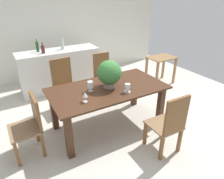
{
  "coord_description": "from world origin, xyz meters",
  "views": [
    {
      "loc": [
        -1.44,
        -2.91,
        2.21
      ],
      "look_at": [
        0.06,
        -0.3,
        0.73
      ],
      "focal_mm": 32.11,
      "sensor_mm": 36.0,
      "label": 1
    }
  ],
  "objects_px": {
    "chair_near_right": "(170,123)",
    "wine_glass": "(85,95)",
    "side_table": "(161,63)",
    "crystal_vase_left": "(127,88)",
    "flower_centerpiece": "(109,73)",
    "wine_bottle_dark": "(43,49)",
    "crystal_vase_right": "(90,85)",
    "dining_table": "(108,95)",
    "chair_far_right": "(103,75)",
    "wine_bottle_amber": "(62,44)",
    "crystal_vase_center_near": "(113,72)",
    "wine_bottle_tall": "(37,47)",
    "chair_head_end": "(31,123)",
    "kitchen_counter": "(60,70)",
    "chair_far_left": "(64,83)"
  },
  "relations": [
    {
      "from": "chair_far_right",
      "to": "side_table",
      "type": "xyz_separation_m",
      "value": [
        1.67,
        -0.03,
        -0.01
      ]
    },
    {
      "from": "chair_near_right",
      "to": "crystal_vase_left",
      "type": "height_order",
      "value": "chair_near_right"
    },
    {
      "from": "chair_far_right",
      "to": "wine_bottle_amber",
      "type": "xyz_separation_m",
      "value": [
        -0.56,
        0.97,
        0.55
      ]
    },
    {
      "from": "dining_table",
      "to": "chair_head_end",
      "type": "height_order",
      "value": "chair_head_end"
    },
    {
      "from": "chair_far_left",
      "to": "chair_near_right",
      "type": "distance_m",
      "value": 2.23
    },
    {
      "from": "crystal_vase_center_near",
      "to": "chair_head_end",
      "type": "bearing_deg",
      "value": -168.04
    },
    {
      "from": "flower_centerpiece",
      "to": "crystal_vase_right",
      "type": "distance_m",
      "value": 0.37
    },
    {
      "from": "crystal_vase_center_near",
      "to": "kitchen_counter",
      "type": "xyz_separation_m",
      "value": [
        -0.54,
        1.64,
        -0.39
      ]
    },
    {
      "from": "wine_bottle_dark",
      "to": "crystal_vase_right",
      "type": "bearing_deg",
      "value": -81.1
    },
    {
      "from": "chair_head_end",
      "to": "crystal_vase_right",
      "type": "distance_m",
      "value": 1.04
    },
    {
      "from": "flower_centerpiece",
      "to": "side_table",
      "type": "distance_m",
      "value": 2.35
    },
    {
      "from": "crystal_vase_left",
      "to": "chair_head_end",
      "type": "bearing_deg",
      "value": 168.24
    },
    {
      "from": "dining_table",
      "to": "kitchen_counter",
      "type": "relative_size",
      "value": 1.03
    },
    {
      "from": "wine_glass",
      "to": "wine_bottle_amber",
      "type": "bearing_deg",
      "value": 79.98
    },
    {
      "from": "chair_far_right",
      "to": "wine_bottle_tall",
      "type": "xyz_separation_m",
      "value": [
        -1.11,
        1.05,
        0.54
      ]
    },
    {
      "from": "crystal_vase_center_near",
      "to": "side_table",
      "type": "relative_size",
      "value": 0.27
    },
    {
      "from": "chair_head_end",
      "to": "crystal_vase_left",
      "type": "xyz_separation_m",
      "value": [
        1.46,
        -0.3,
        0.34
      ]
    },
    {
      "from": "side_table",
      "to": "crystal_vase_left",
      "type": "bearing_deg",
      "value": -146.06
    },
    {
      "from": "wine_bottle_dark",
      "to": "wine_bottle_tall",
      "type": "relative_size",
      "value": 0.86
    },
    {
      "from": "crystal_vase_right",
      "to": "side_table",
      "type": "distance_m",
      "value": 2.63
    },
    {
      "from": "wine_bottle_dark",
      "to": "wine_bottle_tall",
      "type": "distance_m",
      "value": 0.21
    },
    {
      "from": "chair_head_end",
      "to": "kitchen_counter",
      "type": "distance_m",
      "value": 2.22
    },
    {
      "from": "chair_near_right",
      "to": "dining_table",
      "type": "bearing_deg",
      "value": -66.11
    },
    {
      "from": "crystal_vase_center_near",
      "to": "wine_bottle_amber",
      "type": "bearing_deg",
      "value": 103.57
    },
    {
      "from": "wine_bottle_amber",
      "to": "chair_head_end",
      "type": "bearing_deg",
      "value": -120.11
    },
    {
      "from": "chair_near_right",
      "to": "crystal_vase_center_near",
      "type": "height_order",
      "value": "chair_near_right"
    },
    {
      "from": "wine_glass",
      "to": "chair_near_right",
      "type": "bearing_deg",
      "value": -39.05
    },
    {
      "from": "chair_far_right",
      "to": "wine_glass",
      "type": "height_order",
      "value": "chair_far_right"
    },
    {
      "from": "flower_centerpiece",
      "to": "kitchen_counter",
      "type": "xyz_separation_m",
      "value": [
        -0.29,
        1.96,
        -0.53
      ]
    },
    {
      "from": "crystal_vase_center_near",
      "to": "crystal_vase_right",
      "type": "xyz_separation_m",
      "value": [
        -0.59,
        -0.31,
        -0.01
      ]
    },
    {
      "from": "dining_table",
      "to": "chair_head_end",
      "type": "distance_m",
      "value": 1.28
    },
    {
      "from": "chair_far_left",
      "to": "side_table",
      "type": "bearing_deg",
      "value": -5.2
    },
    {
      "from": "chair_near_right",
      "to": "wine_glass",
      "type": "bearing_deg",
      "value": -38.14
    },
    {
      "from": "crystal_vase_center_near",
      "to": "wine_bottle_amber",
      "type": "relative_size",
      "value": 0.65
    },
    {
      "from": "chair_far_left",
      "to": "crystal_vase_right",
      "type": "relative_size",
      "value": 6.09
    },
    {
      "from": "chair_near_right",
      "to": "chair_head_end",
      "type": "bearing_deg",
      "value": -30.06
    },
    {
      "from": "kitchen_counter",
      "to": "chair_near_right",
      "type": "bearing_deg",
      "value": -77.11
    },
    {
      "from": "wine_bottle_amber",
      "to": "side_table",
      "type": "height_order",
      "value": "wine_bottle_amber"
    },
    {
      "from": "flower_centerpiece",
      "to": "crystal_vase_left",
      "type": "height_order",
      "value": "flower_centerpiece"
    },
    {
      "from": "wine_bottle_amber",
      "to": "side_table",
      "type": "xyz_separation_m",
      "value": [
        2.23,
        -1.0,
        -0.56
      ]
    },
    {
      "from": "chair_near_right",
      "to": "wine_bottle_amber",
      "type": "distance_m",
      "value": 3.12
    },
    {
      "from": "chair_head_end",
      "to": "wine_glass",
      "type": "distance_m",
      "value": 0.88
    },
    {
      "from": "kitchen_counter",
      "to": "wine_bottle_tall",
      "type": "xyz_separation_m",
      "value": [
        -0.42,
        0.1,
        0.6
      ]
    },
    {
      "from": "dining_table",
      "to": "wine_bottle_tall",
      "type": "relative_size",
      "value": 6.89
    },
    {
      "from": "chair_far_left",
      "to": "wine_bottle_amber",
      "type": "height_order",
      "value": "wine_bottle_amber"
    },
    {
      "from": "chair_near_right",
      "to": "kitchen_counter",
      "type": "relative_size",
      "value": 0.52
    },
    {
      "from": "flower_centerpiece",
      "to": "chair_near_right",
      "type": "bearing_deg",
      "value": -68.98
    },
    {
      "from": "flower_centerpiece",
      "to": "wine_glass",
      "type": "distance_m",
      "value": 0.63
    },
    {
      "from": "wine_bottle_dark",
      "to": "crystal_vase_left",
      "type": "bearing_deg",
      "value": -70.33
    },
    {
      "from": "kitchen_counter",
      "to": "wine_bottle_amber",
      "type": "relative_size",
      "value": 6.48
    }
  ]
}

